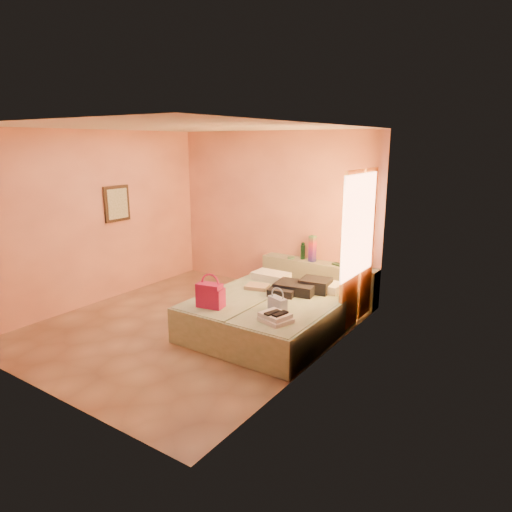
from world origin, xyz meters
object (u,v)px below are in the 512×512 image
(headboard_ledge, at_px, (318,280))
(bed_right, at_px, (296,323))
(bed_left, at_px, (241,310))
(blue_handbag, at_px, (277,304))
(towel_stack, at_px, (276,318))
(green_book, at_px, (338,264))
(flower_vase, at_px, (364,261))
(water_bottle, at_px, (303,251))
(magenta_handbag, at_px, (211,295))

(headboard_ledge, distance_m, bed_right, 1.78)
(bed_left, height_order, blue_handbag, blue_handbag)
(bed_right, relative_size, towel_stack, 5.71)
(green_book, relative_size, flower_vase, 0.67)
(green_book, bearing_deg, flower_vase, 20.75)
(bed_right, relative_size, water_bottle, 7.20)
(bed_right, bearing_deg, bed_left, 179.51)
(flower_vase, distance_m, towel_stack, 2.36)
(bed_left, distance_m, flower_vase, 2.14)
(towel_stack, bearing_deg, headboard_ledge, 104.26)
(bed_left, distance_m, water_bottle, 1.80)
(bed_left, xyz_separation_m, flower_vase, (1.16, 1.72, 0.52))
(headboard_ledge, distance_m, green_book, 0.49)
(blue_handbag, bearing_deg, bed_right, 88.33)
(headboard_ledge, xyz_separation_m, green_book, (0.35, -0.01, 0.34))
(magenta_handbag, relative_size, blue_handbag, 1.27)
(bed_left, bearing_deg, green_book, 66.31)
(towel_stack, bearing_deg, bed_left, 146.99)
(bed_right, height_order, blue_handbag, blue_handbag)
(bed_left, bearing_deg, headboard_ledge, 77.07)
(headboard_ledge, bearing_deg, water_bottle, 176.12)
(headboard_ledge, relative_size, water_bottle, 7.38)
(bed_left, distance_m, blue_handbag, 0.90)
(bed_right, xyz_separation_m, towel_stack, (0.07, -0.63, 0.30))
(magenta_handbag, bearing_deg, blue_handbag, 14.86)
(bed_right, xyz_separation_m, green_book, (-0.17, 1.69, 0.41))
(green_book, xyz_separation_m, blue_handbag, (0.06, -1.98, -0.08))
(green_book, relative_size, magenta_handbag, 0.47)
(flower_vase, bearing_deg, green_book, -177.01)
(headboard_ledge, distance_m, towel_stack, 2.41)
(green_book, bearing_deg, headboard_ledge, -163.31)
(bed_right, bearing_deg, green_book, 95.38)
(magenta_handbag, bearing_deg, flower_vase, 53.13)
(magenta_handbag, height_order, towel_stack, magenta_handbag)
(bed_left, xyz_separation_m, magenta_handbag, (-0.01, -0.67, 0.41))
(magenta_handbag, bearing_deg, water_bottle, 77.57)
(bed_right, relative_size, green_book, 12.31)
(green_book, bearing_deg, bed_right, -66.36)
(flower_vase, bearing_deg, bed_right, -98.68)
(bed_left, bearing_deg, bed_right, -0.49)
(magenta_handbag, bearing_deg, headboard_ledge, 70.07)
(water_bottle, distance_m, green_book, 0.68)
(magenta_handbag, xyz_separation_m, towel_stack, (0.98, 0.04, -0.11))
(magenta_handbag, bearing_deg, bed_right, 25.59)
(water_bottle, relative_size, magenta_handbag, 0.80)
(water_bottle, bearing_deg, green_book, -2.40)
(water_bottle, xyz_separation_m, magenta_handbag, (-0.07, -2.39, -0.13))
(bed_right, height_order, flower_vase, flower_vase)
(flower_vase, bearing_deg, headboard_ledge, -178.82)
(water_bottle, bearing_deg, towel_stack, -68.94)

